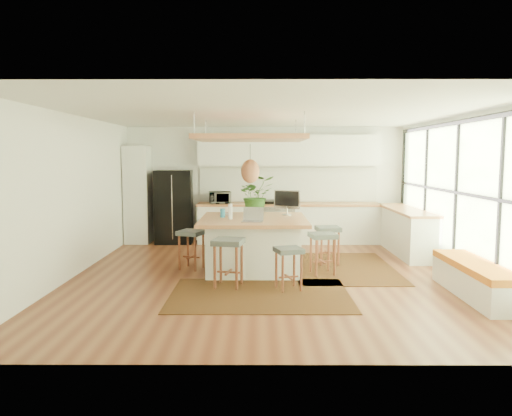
{
  "coord_description": "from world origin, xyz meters",
  "views": [
    {
      "loc": [
        -0.17,
        -7.98,
        2.0
      ],
      "look_at": [
        -0.2,
        0.5,
        1.1
      ],
      "focal_mm": 33.9,
      "sensor_mm": 36.0,
      "label": 1
    }
  ],
  "objects_px": {
    "fridge": "(174,203)",
    "island": "(254,244)",
    "stool_near_right": "(289,267)",
    "island_plant": "(256,199)",
    "stool_right_back": "(328,245)",
    "stool_right_front": "(323,254)",
    "monitor": "(287,201)",
    "microwave": "(220,196)",
    "laptop": "(252,215)",
    "stool_near_left": "(228,264)",
    "stool_left_side": "(191,249)"
  },
  "relations": [
    {
      "from": "stool_near_left",
      "to": "stool_right_back",
      "type": "relative_size",
      "value": 1.06
    },
    {
      "from": "stool_right_front",
      "to": "monitor",
      "type": "relative_size",
      "value": 1.4
    },
    {
      "from": "stool_near_left",
      "to": "monitor",
      "type": "relative_size",
      "value": 1.48
    },
    {
      "from": "fridge",
      "to": "stool_near_left",
      "type": "height_order",
      "value": "fridge"
    },
    {
      "from": "stool_right_front",
      "to": "laptop",
      "type": "relative_size",
      "value": 1.96
    },
    {
      "from": "island",
      "to": "island_plant",
      "type": "xyz_separation_m",
      "value": [
        0.04,
        0.52,
        0.75
      ]
    },
    {
      "from": "stool_right_front",
      "to": "stool_left_side",
      "type": "bearing_deg",
      "value": 170.0
    },
    {
      "from": "stool_right_front",
      "to": "monitor",
      "type": "bearing_deg",
      "value": 127.5
    },
    {
      "from": "island",
      "to": "monitor",
      "type": "relative_size",
      "value": 3.65
    },
    {
      "from": "fridge",
      "to": "stool_left_side",
      "type": "relative_size",
      "value": 2.43
    },
    {
      "from": "stool_near_left",
      "to": "monitor",
      "type": "xyz_separation_m",
      "value": [
        0.99,
        1.55,
        0.83
      ]
    },
    {
      "from": "stool_near_left",
      "to": "laptop",
      "type": "distance_m",
      "value": 1.0
    },
    {
      "from": "stool_right_back",
      "to": "stool_right_front",
      "type": "bearing_deg",
      "value": -104.39
    },
    {
      "from": "island_plant",
      "to": "stool_right_back",
      "type": "bearing_deg",
      "value": -2.53
    },
    {
      "from": "fridge",
      "to": "stool_near_right",
      "type": "bearing_deg",
      "value": -61.98
    },
    {
      "from": "stool_near_right",
      "to": "monitor",
      "type": "xyz_separation_m",
      "value": [
        0.07,
        1.72,
        0.83
      ]
    },
    {
      "from": "stool_right_front",
      "to": "stool_left_side",
      "type": "xyz_separation_m",
      "value": [
        -2.29,
        0.4,
        0.0
      ]
    },
    {
      "from": "stool_right_back",
      "to": "island",
      "type": "bearing_deg",
      "value": -161.71
    },
    {
      "from": "island",
      "to": "stool_near_right",
      "type": "height_order",
      "value": "island"
    },
    {
      "from": "stool_right_front",
      "to": "island_plant",
      "type": "xyz_separation_m",
      "value": [
        -1.14,
        0.84,
        0.86
      ]
    },
    {
      "from": "stool_near_right",
      "to": "island",
      "type": "bearing_deg",
      "value": 112.43
    },
    {
      "from": "stool_near_left",
      "to": "stool_left_side",
      "type": "height_order",
      "value": "stool_near_left"
    },
    {
      "from": "fridge",
      "to": "microwave",
      "type": "relative_size",
      "value": 3.43
    },
    {
      "from": "stool_left_side",
      "to": "microwave",
      "type": "bearing_deg",
      "value": 83.14
    },
    {
      "from": "stool_right_front",
      "to": "stool_right_back",
      "type": "distance_m",
      "value": 0.81
    },
    {
      "from": "stool_near_left",
      "to": "stool_near_right",
      "type": "xyz_separation_m",
      "value": [
        0.91,
        -0.17,
        0.0
      ]
    },
    {
      "from": "stool_near_right",
      "to": "laptop",
      "type": "bearing_deg",
      "value": 125.21
    },
    {
      "from": "fridge",
      "to": "island_plant",
      "type": "bearing_deg",
      "value": -51.93
    },
    {
      "from": "stool_near_right",
      "to": "microwave",
      "type": "bearing_deg",
      "value": 108.47
    },
    {
      "from": "monitor",
      "to": "stool_near_left",
      "type": "bearing_deg",
      "value": -101.11
    },
    {
      "from": "fridge",
      "to": "island",
      "type": "distance_m",
      "value": 3.34
    },
    {
      "from": "island",
      "to": "island_plant",
      "type": "bearing_deg",
      "value": 85.32
    },
    {
      "from": "fridge",
      "to": "stool_right_back",
      "type": "xyz_separation_m",
      "value": [
        3.25,
        -2.27,
        -0.57
      ]
    },
    {
      "from": "stool_near_left",
      "to": "microwave",
      "type": "relative_size",
      "value": 1.53
    },
    {
      "from": "fridge",
      "to": "stool_near_left",
      "type": "xyz_separation_m",
      "value": [
        1.5,
        -3.86,
        -0.57
      ]
    },
    {
      "from": "laptop",
      "to": "stool_left_side",
      "type": "bearing_deg",
      "value": 159.04
    },
    {
      "from": "laptop",
      "to": "microwave",
      "type": "distance_m",
      "value": 3.31
    },
    {
      "from": "stool_right_front",
      "to": "microwave",
      "type": "bearing_deg",
      "value": 123.2
    },
    {
      "from": "microwave",
      "to": "island",
      "type": "bearing_deg",
      "value": -81.59
    },
    {
      "from": "fridge",
      "to": "laptop",
      "type": "relative_size",
      "value": 4.65
    },
    {
      "from": "island",
      "to": "stool_left_side",
      "type": "height_order",
      "value": "island"
    },
    {
      "from": "laptop",
      "to": "microwave",
      "type": "bearing_deg",
      "value": 111.46
    },
    {
      "from": "laptop",
      "to": "monitor",
      "type": "xyz_separation_m",
      "value": [
        0.62,
        0.94,
        0.14
      ]
    },
    {
      "from": "laptop",
      "to": "monitor",
      "type": "bearing_deg",
      "value": 64.14
    },
    {
      "from": "island_plant",
      "to": "stool_near_left",
      "type": "bearing_deg",
      "value": -104.21
    },
    {
      "from": "stool_left_side",
      "to": "monitor",
      "type": "relative_size",
      "value": 1.37
    },
    {
      "from": "stool_right_back",
      "to": "stool_near_right",
      "type": "bearing_deg",
      "value": -115.55
    },
    {
      "from": "microwave",
      "to": "island_plant",
      "type": "relative_size",
      "value": 0.68
    },
    {
      "from": "fridge",
      "to": "stool_near_right",
      "type": "relative_size",
      "value": 2.61
    },
    {
      "from": "monitor",
      "to": "island_plant",
      "type": "relative_size",
      "value": 0.7
    }
  ]
}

